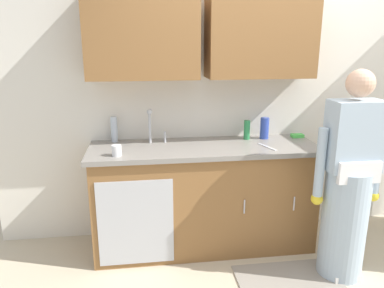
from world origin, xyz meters
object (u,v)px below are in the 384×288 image
sink (155,149)px  bottle_cleaner_spray (264,128)px  bottle_water_short (247,130)px  knife_on_counter (267,147)px  cup_by_sink (117,150)px  bottle_water_tall (114,129)px  person_at_sink (347,193)px  sponge (297,136)px

sink → bottle_cleaner_spray: 1.02m
bottle_water_short → bottle_cleaner_spray: bearing=2.0°
knife_on_counter → cup_by_sink: bearing=-104.8°
bottle_water_short → bottle_water_tall: 1.19m
person_at_sink → sponge: size_ratio=14.73×
sponge → knife_on_counter: bearing=-144.0°
bottle_water_short → bottle_water_tall: (-1.19, 0.08, 0.03)m
knife_on_counter → sponge: 0.48m
cup_by_sink → sponge: cup_by_sink is taller
bottle_cleaner_spray → bottle_water_short: bottle_cleaner_spray is taller
sink → knife_on_counter: bearing=-7.7°
sink → person_at_sink: 1.56m
bottle_water_short → cup_by_sink: bearing=-162.7°
cup_by_sink → knife_on_counter: 1.25m
sponge → person_at_sink: bearing=-82.9°
bottle_cleaner_spray → person_at_sink: bearing=-61.3°
person_at_sink → knife_on_counter: size_ratio=6.75×
person_at_sink → bottle_water_tall: bearing=154.8°
person_at_sink → bottle_water_tall: person_at_sink is taller
cup_by_sink → knife_on_counter: cup_by_sink is taller
bottle_water_short → bottle_water_tall: bottle_water_tall is taller
person_at_sink → bottle_water_short: bearing=127.7°
bottle_water_tall → cup_by_sink: 0.44m
bottle_cleaner_spray → knife_on_counter: size_ratio=0.81×
person_at_sink → bottle_water_short: size_ratio=9.27×
sink → bottle_water_tall: size_ratio=2.21×
person_at_sink → bottle_cleaner_spray: size_ratio=8.36×
bottle_water_tall → cup_by_sink: (0.04, -0.44, -0.07)m
sink → cup_by_sink: 0.37m
bottle_water_tall → sponge: 1.68m
bottle_water_short → sponge: bottle_water_short is taller
bottle_water_tall → cup_by_sink: bearing=-84.4°
bottle_water_short → cup_by_sink: bottle_water_short is taller
sponge → bottle_cleaner_spray: bearing=179.6°
sink → cup_by_sink: size_ratio=5.80×
knife_on_counter → sponge: size_ratio=2.18×
sink → bottle_cleaner_spray: bearing=9.0°
sink → knife_on_counter: size_ratio=2.08×
bottle_cleaner_spray → sponge: bottle_cleaner_spray is taller
person_at_sink → knife_on_counter: bearing=135.7°
sink → person_at_sink: size_ratio=0.31×
sink → person_at_sink: (1.42, -0.60, -0.23)m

